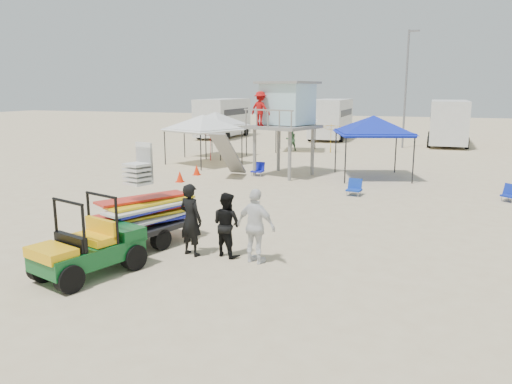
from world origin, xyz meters
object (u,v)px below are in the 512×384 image
(surf_trailer, at_px, (144,209))
(man_left, at_px, (191,220))
(utility_cart, at_px, (86,240))
(canopy_blue, at_px, (374,119))
(lifeguard_tower, at_px, (283,108))

(surf_trailer, bearing_deg, man_left, -11.19)
(utility_cart, xyz_separation_m, canopy_blue, (4.42, 14.83, 1.92))
(utility_cart, distance_m, lifeguard_tower, 14.35)
(surf_trailer, relative_size, lifeguard_tower, 0.64)
(utility_cart, relative_size, canopy_blue, 0.64)
(surf_trailer, xyz_separation_m, canopy_blue, (4.41, 12.50, 1.76))
(lifeguard_tower, height_order, canopy_blue, lifeguard_tower)
(surf_trailer, bearing_deg, canopy_blue, 70.56)
(surf_trailer, distance_m, lifeguard_tower, 12.03)
(lifeguard_tower, distance_m, canopy_blue, 4.20)
(man_left, relative_size, canopy_blue, 0.46)
(surf_trailer, distance_m, canopy_blue, 13.37)
(utility_cart, relative_size, lifeguard_tower, 0.59)
(utility_cart, height_order, surf_trailer, surf_trailer)
(man_left, height_order, lifeguard_tower, lifeguard_tower)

